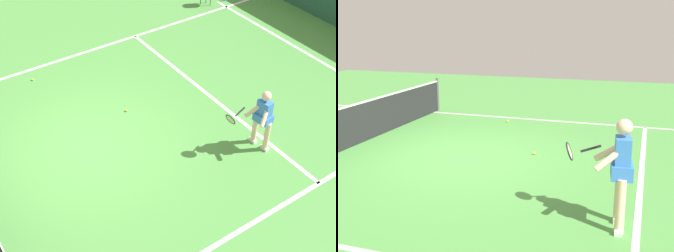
# 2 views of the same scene
# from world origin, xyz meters

# --- Properties ---
(ground_plane) EXTENTS (25.69, 25.69, 0.00)m
(ground_plane) POSITION_xyz_m (0.00, 0.00, 0.00)
(ground_plane) COLOR #4C9342
(service_line_marking) EXTENTS (7.78, 0.10, 0.01)m
(service_line_marking) POSITION_xyz_m (0.00, -3.57, 0.00)
(service_line_marking) COLOR white
(service_line_marking) RESTS_ON ground
(sideline_left_marking) EXTENTS (0.10, 17.76, 0.01)m
(sideline_left_marking) POSITION_xyz_m (-3.89, 0.00, 0.00)
(sideline_left_marking) COLOR white
(sideline_left_marking) RESTS_ON ground
(sideline_right_marking) EXTENTS (0.10, 17.76, 0.01)m
(sideline_right_marking) POSITION_xyz_m (3.89, 0.00, 0.00)
(sideline_right_marking) COLOR white
(sideline_right_marking) RESTS_ON ground
(court_net) EXTENTS (8.46, 0.08, 1.04)m
(court_net) POSITION_xyz_m (0.00, 2.72, 0.48)
(court_net) COLOR #4C4C51
(court_net) RESTS_ON ground
(tennis_player) EXTENTS (0.73, 0.99, 1.55)m
(tennis_player) POSITION_xyz_m (-2.23, -3.29, 0.85)
(tennis_player) COLOR beige
(tennis_player) RESTS_ON ground
(tennis_ball_near) EXTENTS (0.07, 0.07, 0.07)m
(tennis_ball_near) POSITION_xyz_m (3.32, 0.11, 0.03)
(tennis_ball_near) COLOR #D1E533
(tennis_ball_near) RESTS_ON ground
(tennis_ball_mid) EXTENTS (0.07, 0.07, 0.07)m
(tennis_ball_mid) POSITION_xyz_m (0.64, -1.37, 0.03)
(tennis_ball_mid) COLOR #D1E533
(tennis_ball_mid) RESTS_ON ground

